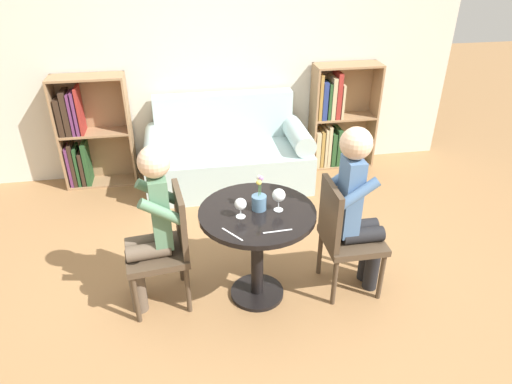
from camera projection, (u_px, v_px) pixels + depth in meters
ground_plane at (257, 294)px, 3.47m from camera, size 16.00×16.00×0.00m
back_wall at (220, 48)px, 4.71m from camera, size 5.20×0.05×2.70m
round_table at (257, 233)px, 3.19m from camera, size 0.81×0.81×0.74m
couch at (228, 157)px, 4.86m from camera, size 1.70×0.80×0.92m
bookshelf_left at (87, 134)px, 4.75m from camera, size 0.73×0.28×1.17m
bookshelf_right at (334, 119)px, 5.15m from camera, size 0.73×0.28×1.17m
chair_left at (166, 244)px, 3.19m from camera, size 0.46×0.46×0.90m
chair_right at (344, 233)px, 3.30m from camera, size 0.42×0.42×0.90m
person_left at (150, 225)px, 3.08m from camera, size 0.44×0.37×1.24m
person_right at (358, 207)px, 3.21m from camera, size 0.42×0.34×1.31m
wine_glass_left at (240, 205)px, 2.99m from camera, size 0.08×0.08×0.14m
wine_glass_right at (279, 196)px, 3.05m from camera, size 0.09×0.09×0.16m
flower_vase at (259, 200)px, 3.09m from camera, size 0.10×0.10×0.25m
knife_left_setting at (232, 234)px, 2.86m from camera, size 0.12×0.16×0.00m
fork_left_setting at (278, 231)px, 2.89m from camera, size 0.19×0.02×0.00m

